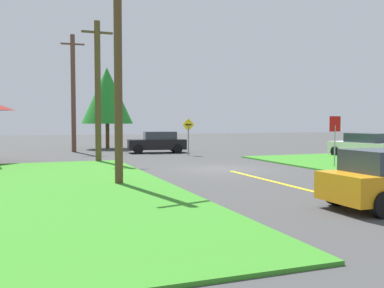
% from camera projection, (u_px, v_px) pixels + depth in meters
% --- Properties ---
extents(ground_plane, '(120.00, 120.00, 0.00)m').
position_uv_depth(ground_plane, '(222.00, 169.00, 21.71)').
color(ground_plane, '#414141').
extents(lane_stripe_center, '(0.20, 14.00, 0.01)m').
position_uv_depth(lane_stripe_center, '(323.00, 194.00, 14.22)').
color(lane_stripe_center, yellow).
rests_on(lane_stripe_center, ground).
extents(stop_sign, '(0.78, 0.18, 2.66)m').
position_uv_depth(stop_sign, '(335.00, 131.00, 22.24)').
color(stop_sign, '#9EA0A8').
rests_on(stop_sign, ground).
extents(car_approaching_junction, '(4.53, 2.34, 1.62)m').
position_uv_depth(car_approaching_junction, '(158.00, 142.00, 33.00)').
color(car_approaching_junction, black).
rests_on(car_approaching_junction, ground).
extents(car_on_crossroad, '(2.41, 4.70, 1.62)m').
position_uv_depth(car_on_crossroad, '(363.00, 146.00, 28.50)').
color(car_on_crossroad, white).
rests_on(car_on_crossroad, ground).
extents(utility_pole_near, '(1.76, 0.62, 8.68)m').
position_uv_depth(utility_pole_near, '(118.00, 66.00, 15.99)').
color(utility_pole_near, brown).
rests_on(utility_pole_near, ground).
extents(utility_pole_mid, '(1.80, 0.34, 8.18)m').
position_uv_depth(utility_pole_mid, '(98.00, 91.00, 25.08)').
color(utility_pole_mid, brown).
rests_on(utility_pole_mid, ground).
extents(utility_pole_far, '(1.80, 0.36, 9.13)m').
position_uv_depth(utility_pole_far, '(73.00, 93.00, 33.73)').
color(utility_pole_far, brown).
rests_on(utility_pole_far, ground).
extents(direction_sign, '(0.91, 0.08, 2.61)m').
position_uv_depth(direction_sign, '(188.00, 132.00, 30.42)').
color(direction_sign, slate).
rests_on(direction_sign, ground).
extents(oak_tree_left, '(4.45, 4.45, 7.10)m').
position_uv_depth(oak_tree_left, '(107.00, 96.00, 37.69)').
color(oak_tree_left, brown).
rests_on(oak_tree_left, ground).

